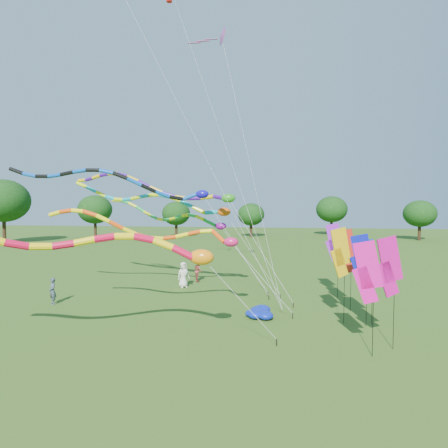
# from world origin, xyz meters

# --- Properties ---
(ground) EXTENTS (160.00, 160.00, 0.00)m
(ground) POSITION_xyz_m (0.00, 0.00, 0.00)
(ground) COLOR #2C5316
(ground) RESTS_ON ground
(tree_ring) EXTENTS (117.94, 118.29, 9.32)m
(tree_ring) POSITION_xyz_m (2.95, -7.68, 5.44)
(tree_ring) COLOR #382314
(tree_ring) RESTS_ON ground
(tube_kite_red) EXTENTS (12.95, 5.00, 6.52)m
(tube_kite_red) POSITION_xyz_m (-4.47, -2.61, 4.44)
(tube_kite_red) COLOR black
(tube_kite_red) RESTS_ON ground
(tube_kite_orange) EXTENTS (12.29, 1.90, 6.20)m
(tube_kite_orange) POSITION_xyz_m (-3.56, 2.75, 4.50)
(tube_kite_orange) COLOR black
(tube_kite_orange) RESTS_ON ground
(tube_kite_purple) EXTENTS (15.07, 4.20, 8.68)m
(tube_kite_purple) POSITION_xyz_m (-5.11, 7.52, 6.91)
(tube_kite_purple) COLOR black
(tube_kite_purple) RESTS_ON ground
(tube_kite_blue) EXTENTS (15.11, 2.57, 8.63)m
(tube_kite_blue) POSITION_xyz_m (-6.57, 5.29, 7.10)
(tube_kite_blue) COLOR black
(tube_kite_blue) RESTS_ON ground
(tube_kite_cyan) EXTENTS (14.95, 3.26, 8.12)m
(tube_kite_cyan) POSITION_xyz_m (-5.63, 8.86, 6.09)
(tube_kite_cyan) COLOR black
(tube_kite_cyan) RESTS_ON ground
(tube_kite_green) EXTENTS (11.89, 3.68, 6.84)m
(tube_kite_green) POSITION_xyz_m (-4.80, 9.99, 4.99)
(tube_kite_green) COLOR black
(tube_kite_green) RESTS_ON ground
(delta_kite_high_c) EXTENTS (6.32, 5.91, 18.00)m
(delta_kite_high_c) POSITION_xyz_m (-1.56, 9.10, 16.99)
(delta_kite_high_c) COLOR black
(delta_kite_high_c) RESTS_ON ground
(banner_pole_violet) EXTENTS (1.16, 0.19, 4.73)m
(banner_pole_violet) POSITION_xyz_m (5.77, 8.40, 3.47)
(banner_pole_violet) COLOR black
(banner_pole_violet) RESTS_ON ground
(banner_pole_magenta_b) EXTENTS (1.14, 0.40, 4.65)m
(banner_pole_magenta_b) POSITION_xyz_m (6.68, -0.17, 3.39)
(banner_pole_magenta_b) COLOR black
(banner_pole_magenta_b) RESTS_ON ground
(banner_pole_orange) EXTENTS (1.10, 0.52, 4.80)m
(banner_pole_orange) POSITION_xyz_m (5.28, 2.93, 3.53)
(banner_pole_orange) COLOR black
(banner_pole_orange) RESTS_ON ground
(banner_pole_magenta_a) EXTENTS (1.14, 0.40, 4.53)m
(banner_pole_magenta_a) POSITION_xyz_m (5.66, -0.90, 3.27)
(banner_pole_magenta_a) COLOR black
(banner_pole_magenta_a) RESTS_ON ground
(banner_pole_blue_b) EXTENTS (1.10, 0.52, 4.22)m
(banner_pole_blue_b) POSITION_xyz_m (6.60, 3.15, 2.96)
(banner_pole_blue_b) COLOR black
(banner_pole_blue_b) RESTS_ON ground
(banner_pole_blue_a) EXTENTS (1.13, 0.43, 4.49)m
(banner_pole_blue_a) POSITION_xyz_m (6.27, 2.82, 3.23)
(banner_pole_blue_a) COLOR black
(banner_pole_blue_a) RESTS_ON ground
(banner_pole_red) EXTENTS (1.14, 0.38, 4.57)m
(banner_pole_red) POSITION_xyz_m (6.00, 5.38, 3.31)
(banner_pole_red) COLOR black
(banner_pole_red) RESTS_ON ground
(blue_nylon_heap) EXTENTS (1.40, 1.30, 0.48)m
(blue_nylon_heap) POSITION_xyz_m (1.29, 3.52, 0.20)
(blue_nylon_heap) COLOR #0C22A4
(blue_nylon_heap) RESTS_ON ground
(person_a) EXTENTS (1.05, 1.01, 1.81)m
(person_a) POSITION_xyz_m (-4.37, 9.73, 0.90)
(person_a) COLOR silver
(person_a) RESTS_ON ground
(person_b) EXTENTS (0.68, 0.66, 1.58)m
(person_b) POSITION_xyz_m (-10.89, 4.25, 0.79)
(person_b) COLOR #3C4955
(person_b) RESTS_ON ground
(person_c) EXTENTS (0.82, 0.94, 1.63)m
(person_c) POSITION_xyz_m (-3.76, 11.93, 0.82)
(person_c) COLOR #964036
(person_c) RESTS_ON ground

